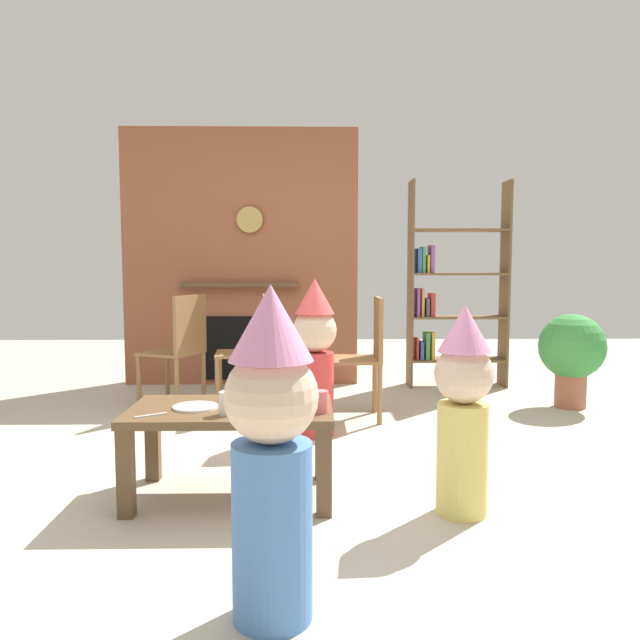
# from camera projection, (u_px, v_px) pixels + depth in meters

# --- Properties ---
(ground_plane) EXTENTS (12.00, 12.00, 0.00)m
(ground_plane) POSITION_uv_depth(u_px,v_px,m) (294.00, 473.00, 3.35)
(ground_plane) COLOR #BCB29E
(brick_fireplace_feature) EXTENTS (2.20, 0.28, 2.40)m
(brick_fireplace_feature) POSITION_uv_depth(u_px,v_px,m) (241.00, 259.00, 5.82)
(brick_fireplace_feature) COLOR #935138
(brick_fireplace_feature) RESTS_ON ground_plane
(bookshelf) EXTENTS (0.90, 0.28, 1.90)m
(bookshelf) POSITION_uv_depth(u_px,v_px,m) (448.00, 294.00, 5.68)
(bookshelf) COLOR brown
(bookshelf) RESTS_ON ground_plane
(coffee_table) EXTENTS (0.98, 0.57, 0.45)m
(coffee_table) POSITION_uv_depth(u_px,v_px,m) (231.00, 423.00, 2.99)
(coffee_table) COLOR brown
(coffee_table) RESTS_ON ground_plane
(paper_cup_near_left) EXTENTS (0.06, 0.06, 0.10)m
(paper_cup_near_left) POSITION_uv_depth(u_px,v_px,m) (301.00, 395.00, 3.02)
(paper_cup_near_left) COLOR silver
(paper_cup_near_left) RESTS_ON coffee_table
(paper_cup_near_right) EXTENTS (0.07, 0.07, 0.10)m
(paper_cup_near_right) POSITION_uv_depth(u_px,v_px,m) (320.00, 402.00, 2.86)
(paper_cup_near_right) COLOR #E5666B
(paper_cup_near_right) RESTS_ON coffee_table
(paper_cup_center) EXTENTS (0.07, 0.07, 0.10)m
(paper_cup_center) POSITION_uv_depth(u_px,v_px,m) (240.00, 391.00, 3.12)
(paper_cup_center) COLOR #F2CC4C
(paper_cup_center) RESTS_ON coffee_table
(paper_cup_far_left) EXTENTS (0.07, 0.07, 0.11)m
(paper_cup_far_left) POSITION_uv_depth(u_px,v_px,m) (227.00, 403.00, 2.82)
(paper_cup_far_left) COLOR silver
(paper_cup_far_left) RESTS_ON coffee_table
(paper_plate_front) EXTENTS (0.22, 0.22, 0.01)m
(paper_plate_front) POSITION_uv_depth(u_px,v_px,m) (195.00, 407.00, 2.95)
(paper_plate_front) COLOR white
(paper_plate_front) RESTS_ON coffee_table
(paper_plate_rear) EXTENTS (0.16, 0.16, 0.01)m
(paper_plate_rear) POSITION_uv_depth(u_px,v_px,m) (271.00, 398.00, 3.16)
(paper_plate_rear) COLOR white
(paper_plate_rear) RESTS_ON coffee_table
(birthday_cake_slice) EXTENTS (0.10, 0.10, 0.09)m
(birthday_cake_slice) POSITION_uv_depth(u_px,v_px,m) (276.00, 398.00, 2.97)
(birthday_cake_slice) COLOR #EAC68C
(birthday_cake_slice) RESTS_ON coffee_table
(table_fork) EXTENTS (0.13, 0.10, 0.01)m
(table_fork) POSITION_uv_depth(u_px,v_px,m) (151.00, 415.00, 2.80)
(table_fork) COLOR silver
(table_fork) RESTS_ON coffee_table
(child_with_cone_hat) EXTENTS (0.30, 0.30, 1.08)m
(child_with_cone_hat) POSITION_uv_depth(u_px,v_px,m) (272.00, 445.00, 1.93)
(child_with_cone_hat) COLOR #4C7FC6
(child_with_cone_hat) RESTS_ON ground_plane
(child_in_pink) EXTENTS (0.27, 0.27, 0.96)m
(child_in_pink) POSITION_uv_depth(u_px,v_px,m) (463.00, 405.00, 2.77)
(child_in_pink) COLOR #E0CC66
(child_in_pink) RESTS_ON ground_plane
(child_by_the_chairs) EXTENTS (0.29, 0.29, 1.05)m
(child_by_the_chairs) POSITION_uv_depth(u_px,v_px,m) (315.00, 353.00, 4.04)
(child_by_the_chairs) COLOR #D13838
(child_by_the_chairs) RESTS_ON ground_plane
(dining_chair_left) EXTENTS (0.53, 0.53, 0.90)m
(dining_chair_left) POSITION_uv_depth(u_px,v_px,m) (181.00, 344.00, 4.83)
(dining_chair_left) COLOR olive
(dining_chair_left) RESTS_ON ground_plane
(dining_chair_middle) EXTENTS (0.43, 0.43, 0.90)m
(dining_chair_middle) POSITION_uv_depth(u_px,v_px,m) (253.00, 345.00, 4.81)
(dining_chair_middle) COLOR olive
(dining_chair_middle) RESTS_ON ground_plane
(dining_chair_right) EXTENTS (0.40, 0.40, 0.90)m
(dining_chair_right) POSITION_uv_depth(u_px,v_px,m) (366.00, 350.00, 4.50)
(dining_chair_right) COLOR olive
(dining_chair_right) RESTS_ON ground_plane
(potted_plant_tall) EXTENTS (0.52, 0.52, 0.75)m
(potted_plant_tall) POSITION_uv_depth(u_px,v_px,m) (572.00, 351.00, 4.86)
(potted_plant_tall) COLOR #9E5B42
(potted_plant_tall) RESTS_ON ground_plane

